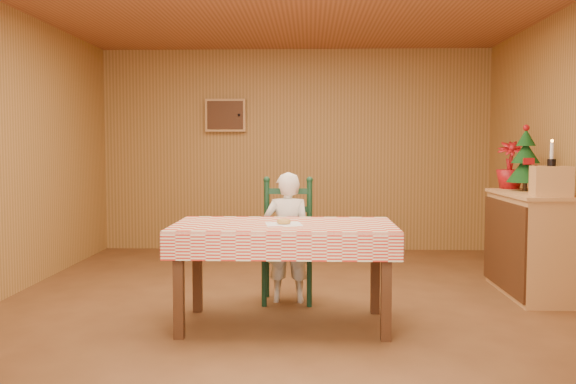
{
  "coord_description": "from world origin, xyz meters",
  "views": [
    {
      "loc": [
        0.19,
        -5.35,
        1.34
      ],
      "look_at": [
        0.0,
        0.2,
        0.95
      ],
      "focal_mm": 40.0,
      "sensor_mm": 36.0,
      "label": 1
    }
  ],
  "objects_px": {
    "dining_table": "(284,234)",
    "ladder_chair": "(288,243)",
    "christmas_tree": "(525,161)",
    "seated_child": "(287,237)",
    "storage_bin": "(532,273)",
    "crate": "(551,181)",
    "shelf_unit": "(532,244)"
  },
  "relations": [
    {
      "from": "dining_table",
      "to": "crate",
      "type": "relative_size",
      "value": 5.52
    },
    {
      "from": "christmas_tree",
      "to": "seated_child",
      "type": "bearing_deg",
      "value": -164.74
    },
    {
      "from": "shelf_unit",
      "to": "crate",
      "type": "xyz_separation_m",
      "value": [
        0.01,
        -0.4,
        0.59
      ]
    },
    {
      "from": "christmas_tree",
      "to": "storage_bin",
      "type": "height_order",
      "value": "christmas_tree"
    },
    {
      "from": "storage_bin",
      "to": "dining_table",
      "type": "bearing_deg",
      "value": -152.66
    },
    {
      "from": "dining_table",
      "to": "crate",
      "type": "bearing_deg",
      "value": 17.17
    },
    {
      "from": "shelf_unit",
      "to": "dining_table",
      "type": "bearing_deg",
      "value": -153.82
    },
    {
      "from": "ladder_chair",
      "to": "crate",
      "type": "xyz_separation_m",
      "value": [
        2.21,
        -0.1,
        0.55
      ]
    },
    {
      "from": "ladder_chair",
      "to": "dining_table",
      "type": "bearing_deg",
      "value": -90.0
    },
    {
      "from": "seated_child",
      "to": "storage_bin",
      "type": "height_order",
      "value": "seated_child"
    },
    {
      "from": "dining_table",
      "to": "storage_bin",
      "type": "height_order",
      "value": "dining_table"
    },
    {
      "from": "shelf_unit",
      "to": "crate",
      "type": "bearing_deg",
      "value": -88.77
    },
    {
      "from": "shelf_unit",
      "to": "christmas_tree",
      "type": "distance_m",
      "value": 0.79
    },
    {
      "from": "ladder_chair",
      "to": "seated_child",
      "type": "xyz_separation_m",
      "value": [
        0.0,
        -0.06,
        0.06
      ]
    },
    {
      "from": "dining_table",
      "to": "ladder_chair",
      "type": "xyz_separation_m",
      "value": [
        -0.0,
        0.79,
        -0.18
      ]
    },
    {
      "from": "dining_table",
      "to": "christmas_tree",
      "type": "distance_m",
      "value": 2.64
    },
    {
      "from": "shelf_unit",
      "to": "christmas_tree",
      "type": "relative_size",
      "value": 2.0
    },
    {
      "from": "ladder_chair",
      "to": "seated_child",
      "type": "bearing_deg",
      "value": -90.0
    },
    {
      "from": "seated_child",
      "to": "christmas_tree",
      "type": "height_order",
      "value": "christmas_tree"
    },
    {
      "from": "ladder_chair",
      "to": "storage_bin",
      "type": "bearing_deg",
      "value": 9.44
    },
    {
      "from": "dining_table",
      "to": "ladder_chair",
      "type": "relative_size",
      "value": 1.53
    },
    {
      "from": "shelf_unit",
      "to": "crate",
      "type": "relative_size",
      "value": 4.13
    },
    {
      "from": "ladder_chair",
      "to": "christmas_tree",
      "type": "height_order",
      "value": "christmas_tree"
    },
    {
      "from": "ladder_chair",
      "to": "seated_child",
      "type": "distance_m",
      "value": 0.08
    },
    {
      "from": "ladder_chair",
      "to": "shelf_unit",
      "type": "distance_m",
      "value": 2.22
    },
    {
      "from": "shelf_unit",
      "to": "christmas_tree",
      "type": "bearing_deg",
      "value": 88.02
    },
    {
      "from": "storage_bin",
      "to": "seated_child",
      "type": "bearing_deg",
      "value": -169.15
    },
    {
      "from": "ladder_chair",
      "to": "seated_child",
      "type": "height_order",
      "value": "seated_child"
    },
    {
      "from": "dining_table",
      "to": "seated_child",
      "type": "distance_m",
      "value": 0.74
    },
    {
      "from": "christmas_tree",
      "to": "storage_bin",
      "type": "relative_size",
      "value": 1.67
    },
    {
      "from": "seated_child",
      "to": "storage_bin",
      "type": "distance_m",
      "value": 2.32
    },
    {
      "from": "seated_child",
      "to": "storage_bin",
      "type": "relative_size",
      "value": 3.04
    }
  ]
}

